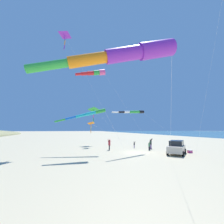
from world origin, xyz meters
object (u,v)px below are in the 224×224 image
at_px(parked_car, 177,147).
at_px(person_adult_flyer, 109,144).
at_px(kite_windsock_small_distant, 133,112).
at_px(kite_windsock_purple_drifting, 95,73).
at_px(person_child_grey_jacket, 134,144).
at_px(kite_windsock_yellow_midlevel, 127,54).
at_px(person_child_green_jacket, 151,143).
at_px(person_bystander_far, 149,145).
at_px(kite_delta_long_streamer_left, 65,35).
at_px(kite_delta_teal_far_right, 94,110).
at_px(kite_windsock_black_fish_shape, 88,114).
at_px(cooler_box, 190,151).
at_px(kite_delta_checkered_midright, 91,123).

bearing_deg(parked_car, person_adult_flyer, 141.95).
distance_m(kite_windsock_small_distant, kite_windsock_purple_drifting, 8.38).
height_order(person_child_grey_jacket, kite_windsock_yellow_midlevel, kite_windsock_yellow_midlevel).
xyz_separation_m(person_adult_flyer, kite_windsock_purple_drifting, (-3.00, -2.84, 10.97)).
bearing_deg(person_child_green_jacket, person_bystander_far, -126.67).
distance_m(parked_car, kite_delta_long_streamer_left, 27.58).
height_order(kite_windsock_yellow_midlevel, kite_delta_teal_far_right, kite_delta_teal_far_right).
xyz_separation_m(parked_car, person_adult_flyer, (-8.11, 6.35, 0.04)).
xyz_separation_m(kite_windsock_purple_drifting, kite_windsock_black_fish_shape, (-0.85, 0.35, -6.30)).
distance_m(kite_windsock_yellow_midlevel, kite_windsock_black_fish_shape, 15.87).
xyz_separation_m(person_child_grey_jacket, kite_delta_long_streamer_left, (-13.18, 1.49, 20.53)).
bearing_deg(person_bystander_far, kite_windsock_yellow_midlevel, -120.80).
distance_m(cooler_box, kite_delta_long_streamer_left, 29.54).
distance_m(kite_windsock_yellow_midlevel, kite_delta_teal_far_right, 28.08).
distance_m(cooler_box, kite_delta_teal_far_right, 21.24).
bearing_deg(kite_windsock_black_fish_shape, kite_windsock_yellow_midlevel, -88.65).
height_order(parked_car, person_bystander_far, parked_car).
xyz_separation_m(person_child_grey_jacket, kite_delta_teal_far_right, (-6.70, 7.99, 7.31)).
bearing_deg(kite_windsock_small_distant, person_child_green_jacket, 36.97).
bearing_deg(kite_windsock_purple_drifting, person_adult_flyer, 43.47).
height_order(person_adult_flyer, person_child_grey_jacket, person_adult_flyer).
bearing_deg(cooler_box, kite_windsock_purple_drifting, 167.69).
bearing_deg(kite_delta_teal_far_right, cooler_box, -51.68).
distance_m(person_adult_flyer, kite_delta_teal_far_right, 12.02).
xyz_separation_m(parked_car, kite_windsock_yellow_midlevel, (-11.59, -11.97, 5.94)).
bearing_deg(parked_car, person_bystander_far, 110.73).
bearing_deg(kite_windsock_purple_drifting, cooler_box, -12.31).
bearing_deg(kite_delta_checkered_midright, parked_car, -46.93).
xyz_separation_m(kite_delta_checkered_midright, kite_windsock_yellow_midlevel, (-0.92, -23.38, 2.29)).
xyz_separation_m(parked_car, kite_windsock_small_distant, (-5.30, 2.50, 5.07)).
bearing_deg(kite_windsock_black_fish_shape, kite_delta_long_streamer_left, 126.39).
bearing_deg(parked_car, kite_windsock_small_distant, 154.78).
bearing_deg(kite_windsock_yellow_midlevel, person_bystander_far, 59.20).
xyz_separation_m(kite_windsock_small_distant, kite_delta_checkered_midright, (-5.37, 8.92, -1.41)).
bearing_deg(kite_windsock_black_fish_shape, kite_windsock_small_distant, -11.55).
distance_m(person_adult_flyer, kite_windsock_small_distant, 6.93).
xyz_separation_m(parked_car, kite_delta_teal_far_right, (-9.65, 16.02, 7.01)).
height_order(kite_windsock_small_distant, kite_delta_long_streamer_left, kite_delta_long_streamer_left).
relative_size(cooler_box, kite_delta_checkered_midright, 0.08).
bearing_deg(person_child_grey_jacket, person_adult_flyer, -161.93).
distance_m(kite_windsock_small_distant, kite_delta_long_streamer_left, 19.92).
xyz_separation_m(person_bystander_far, kite_windsock_purple_drifting, (-9.38, -1.06, 11.18)).
bearing_deg(cooler_box, parked_car, -168.86).
height_order(person_adult_flyer, kite_delta_checkered_midright, kite_delta_checkered_midright).
bearing_deg(kite_delta_teal_far_right, kite_delta_checkered_midright, -102.45).
bearing_deg(person_child_green_jacket, cooler_box, -58.72).
bearing_deg(parked_car, kite_windsock_black_fish_shape, 162.13).
bearing_deg(person_child_green_jacket, kite_delta_long_streamer_left, 166.99).
bearing_deg(kite_windsock_purple_drifting, kite_delta_teal_far_right, 83.32).
bearing_deg(cooler_box, person_adult_flyer, 151.43).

